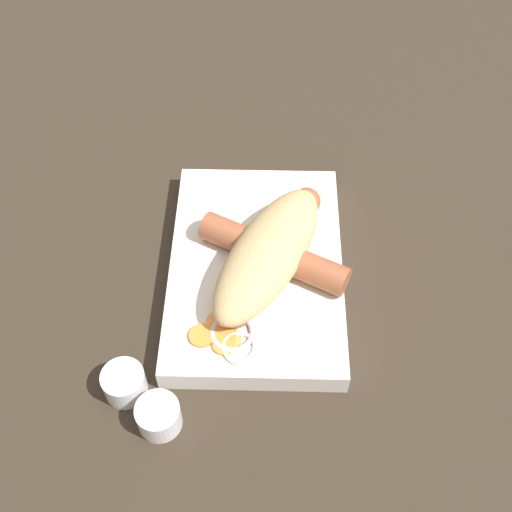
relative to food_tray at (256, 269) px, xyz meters
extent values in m
plane|color=#33281E|center=(0.00, 0.00, -0.01)|extent=(3.00, 3.00, 0.00)
cube|color=silver|center=(0.00, 0.00, 0.00)|extent=(0.28, 0.19, 0.03)
ellipsoid|color=tan|center=(0.01, 0.01, 0.04)|extent=(0.21, 0.15, 0.05)
cylinder|color=#9E5638|center=(0.00, 0.02, 0.03)|extent=(0.10, 0.16, 0.03)
sphere|color=#9E5638|center=(0.08, -0.02, 0.03)|extent=(0.03, 0.03, 0.03)
sphere|color=#9E5638|center=(-0.07, 0.06, 0.03)|extent=(0.03, 0.03, 0.03)
cylinder|color=#F99E4C|center=(0.08, -0.03, 0.02)|extent=(0.03, 0.03, 0.00)
cylinder|color=orange|center=(0.10, -0.03, 0.02)|extent=(0.03, 0.03, 0.00)
cylinder|color=#F99E4C|center=(0.10, -0.02, 0.02)|extent=(0.03, 0.03, 0.00)
cylinder|color=orange|center=(0.09, -0.05, 0.02)|extent=(0.04, 0.04, 0.00)
cylinder|color=orange|center=(0.09, -0.03, 0.02)|extent=(0.04, 0.04, 0.00)
torus|color=silver|center=(0.11, -0.01, 0.02)|extent=(0.03, 0.03, 0.00)
torus|color=silver|center=(0.11, -0.01, 0.02)|extent=(0.04, 0.04, 0.00)
torus|color=silver|center=(0.09, -0.02, 0.02)|extent=(0.04, 0.04, 0.01)
cylinder|color=white|center=(0.14, -0.12, 0.00)|extent=(0.04, 0.04, 0.03)
cylinder|color=maroon|center=(0.14, -0.12, -0.01)|extent=(0.03, 0.03, 0.01)
cylinder|color=white|center=(0.17, -0.09, 0.00)|extent=(0.04, 0.04, 0.03)
cylinder|color=maroon|center=(0.17, -0.09, -0.01)|extent=(0.03, 0.03, 0.01)
camera|label=1|loc=(0.41, 0.01, 0.57)|focal=45.00mm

